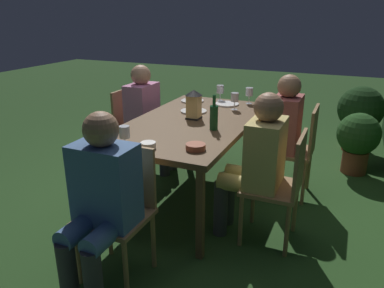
% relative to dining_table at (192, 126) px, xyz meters
% --- Properties ---
extents(ground_plane, '(16.00, 16.00, 0.00)m').
position_rel_dining_table_xyz_m(ground_plane, '(0.00, 0.00, -0.70)').
color(ground_plane, '#26471E').
extents(dining_table, '(1.85, 1.01, 0.75)m').
position_rel_dining_table_xyz_m(dining_table, '(0.00, 0.00, 0.00)').
color(dining_table, brown).
rests_on(dining_table, ground).
extents(chair_side_left_a, '(0.42, 0.40, 0.87)m').
position_rel_dining_table_xyz_m(chair_side_left_a, '(-0.42, -0.89, -0.21)').
color(chair_side_left_a, '#937047').
rests_on(chair_side_left_a, ground).
extents(person_in_pink, '(0.38, 0.47, 1.15)m').
position_rel_dining_table_xyz_m(person_in_pink, '(-0.42, -0.70, -0.06)').
color(person_in_pink, '#C675A3').
rests_on(person_in_pink, ground).
extents(chair_head_far, '(0.40, 0.42, 0.87)m').
position_rel_dining_table_xyz_m(chair_head_far, '(1.17, 0.00, -0.21)').
color(chair_head_far, '#937047').
rests_on(chair_head_far, ground).
extents(person_in_blue, '(0.48, 0.38, 1.15)m').
position_rel_dining_table_xyz_m(person_in_blue, '(1.37, 0.00, -0.06)').
color(person_in_blue, '#426699').
rests_on(person_in_blue, ground).
extents(chair_side_right_b, '(0.42, 0.40, 0.87)m').
position_rel_dining_table_xyz_m(chair_side_right_b, '(0.42, 0.89, -0.21)').
color(chair_side_right_b, '#937047').
rests_on(chair_side_right_b, ground).
extents(person_in_mustard, '(0.38, 0.47, 1.15)m').
position_rel_dining_table_xyz_m(person_in_mustard, '(0.42, 0.70, -0.06)').
color(person_in_mustard, tan).
rests_on(person_in_mustard, ground).
extents(chair_side_right_a, '(0.42, 0.40, 0.87)m').
position_rel_dining_table_xyz_m(chair_side_right_a, '(-0.42, 0.89, -0.21)').
color(chair_side_right_a, '#937047').
rests_on(chair_side_right_a, ground).
extents(person_in_rust, '(0.38, 0.47, 1.15)m').
position_rel_dining_table_xyz_m(person_in_rust, '(-0.42, 0.70, -0.06)').
color(person_in_rust, '#9E4C47').
rests_on(person_in_rust, ground).
extents(lantern_centerpiece, '(0.15, 0.15, 0.27)m').
position_rel_dining_table_xyz_m(lantern_centerpiece, '(-0.06, -0.01, 0.20)').
color(lantern_centerpiece, black).
rests_on(lantern_centerpiece, dining_table).
extents(green_bottle_on_table, '(0.07, 0.07, 0.29)m').
position_rel_dining_table_xyz_m(green_bottle_on_table, '(0.18, 0.27, 0.16)').
color(green_bottle_on_table, '#144723').
rests_on(green_bottle_on_table, dining_table).
extents(wine_glass_a, '(0.08, 0.08, 0.17)m').
position_rel_dining_table_xyz_m(wine_glass_a, '(-0.82, 0.30, 0.17)').
color(wine_glass_a, silver).
rests_on(wine_glass_a, dining_table).
extents(wine_glass_b, '(0.08, 0.08, 0.17)m').
position_rel_dining_table_xyz_m(wine_glass_b, '(-0.51, 0.23, 0.17)').
color(wine_glass_b, silver).
rests_on(wine_glass_b, dining_table).
extents(wine_glass_c, '(0.08, 0.08, 0.17)m').
position_rel_dining_table_xyz_m(wine_glass_c, '(0.86, -0.15, 0.17)').
color(wine_glass_c, silver).
rests_on(wine_glass_c, dining_table).
extents(wine_glass_d, '(0.08, 0.08, 0.17)m').
position_rel_dining_table_xyz_m(wine_glass_d, '(-0.83, -0.03, 0.17)').
color(wine_glass_d, silver).
rests_on(wine_glass_d, dining_table).
extents(plate_a, '(0.25, 0.25, 0.01)m').
position_rel_dining_table_xyz_m(plate_a, '(-0.68, 0.10, 0.06)').
color(plate_a, white).
rests_on(plate_a, dining_table).
extents(plate_b, '(0.24, 0.24, 0.01)m').
position_rel_dining_table_xyz_m(plate_b, '(-0.67, -0.29, 0.06)').
color(plate_b, silver).
rests_on(plate_b, dining_table).
extents(plate_c, '(0.25, 0.25, 0.01)m').
position_rel_dining_table_xyz_m(plate_c, '(-0.27, -0.10, 0.06)').
color(plate_c, silver).
rests_on(plate_c, dining_table).
extents(bowl_olives, '(0.11, 0.11, 0.05)m').
position_rel_dining_table_xyz_m(bowl_olives, '(0.78, -0.00, 0.08)').
color(bowl_olives, silver).
rests_on(bowl_olives, dining_table).
extents(bowl_bread, '(0.14, 0.14, 0.04)m').
position_rel_dining_table_xyz_m(bowl_bread, '(0.67, 0.32, 0.07)').
color(bowl_bread, '#9E5138').
rests_on(bowl_bread, dining_table).
extents(potted_plant_by_hedge, '(0.55, 0.55, 0.82)m').
position_rel_dining_table_xyz_m(potted_plant_by_hedge, '(-1.96, 1.41, -0.22)').
color(potted_plant_by_hedge, brown).
rests_on(potted_plant_by_hedge, ground).
extents(potted_plant_corner, '(0.45, 0.45, 0.67)m').
position_rel_dining_table_xyz_m(potted_plant_corner, '(-1.22, 1.41, -0.31)').
color(potted_plant_corner, brown).
rests_on(potted_plant_corner, ground).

